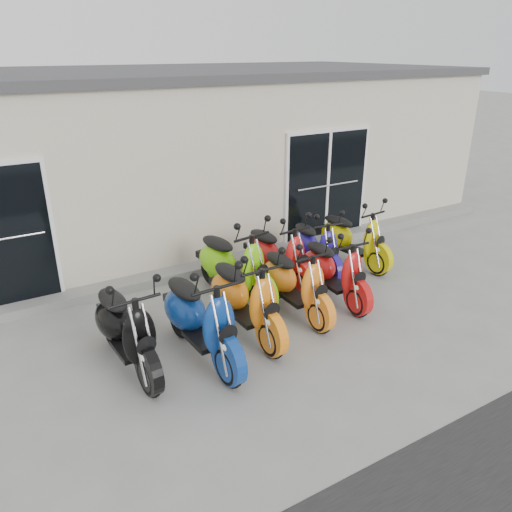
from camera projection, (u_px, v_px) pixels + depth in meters
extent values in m
plane|color=gray|center=(276.00, 314.00, 7.65)|extent=(80.00, 80.00, 0.00)
cube|color=beige|center=(151.00, 153.00, 11.16)|extent=(14.00, 6.00, 3.20)
cube|color=#3F3F42|center=(145.00, 73.00, 10.51)|extent=(14.20, 6.20, 0.16)
cube|color=gray|center=(217.00, 264.00, 9.23)|extent=(14.00, 0.40, 0.15)
cube|color=black|center=(16.00, 232.00, 7.38)|extent=(1.07, 0.08, 2.22)
cube|color=black|center=(327.00, 182.00, 10.11)|extent=(2.02, 0.08, 2.22)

